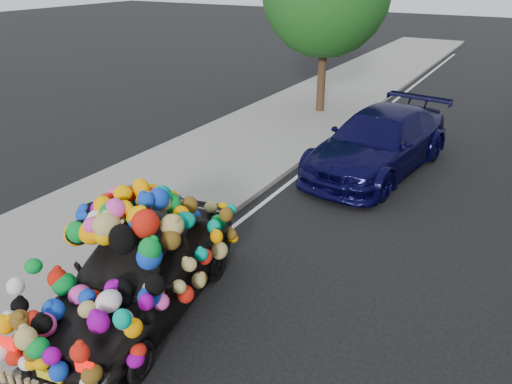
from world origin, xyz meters
TOP-DOWN VIEW (x-y plane):
  - ground at (0.00, 0.00)m, footprint 100.00×100.00m
  - sidewalk at (-4.30, 0.00)m, footprint 4.00×60.00m
  - kerb at (-2.35, 0.00)m, footprint 0.15×60.00m
  - plush_art_car at (-1.80, -1.89)m, footprint 2.63×4.44m
  - navy_sedan at (-0.45, 5.35)m, footprint 2.82×5.47m

SIDE VIEW (x-z plane):
  - ground at x=0.00m, z-range 0.00..0.00m
  - sidewalk at x=-4.30m, z-range 0.00..0.12m
  - kerb at x=-2.35m, z-range 0.00..0.13m
  - navy_sedan at x=-0.45m, z-range 0.00..1.52m
  - plush_art_car at x=-1.80m, z-range 0.02..2.02m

